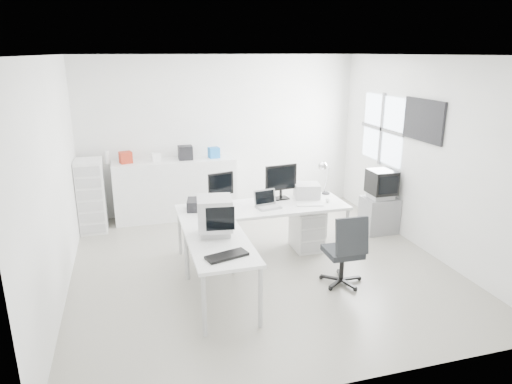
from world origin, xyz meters
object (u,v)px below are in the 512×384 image
object	(u,v)px
main_desk	(263,231)
lcd_monitor_large	(281,182)
laptop	(268,201)
laser_printer	(307,191)
crt_monitor	(215,217)
office_chair	(343,248)
filing_cabinet	(91,196)
side_desk	(220,272)
tv_cabinet	(379,215)
crt_tv	(381,184)
drawer_pedestal	(307,229)
sideboard	(176,189)
inkjet_printer	(202,204)
lcd_monitor_small	(221,188)

from	to	relation	value
main_desk	lcd_monitor_large	xyz separation A→B (m)	(0.35, 0.25, 0.63)
laptop	laser_printer	xyz separation A→B (m)	(0.70, 0.32, -0.00)
main_desk	crt_monitor	distance (m)	1.35
office_chair	filing_cabinet	bearing A→B (deg)	139.95
side_desk	tv_cabinet	size ratio (longest dim) A/B	2.41
main_desk	office_chair	xyz separation A→B (m)	(0.72, -1.09, 0.11)
side_desk	laptop	distance (m)	1.43
main_desk	crt_tv	bearing A→B (deg)	9.59
drawer_pedestal	crt_monitor	xyz separation A→B (m)	(-1.55, -0.90, 0.68)
drawer_pedestal	tv_cabinet	size ratio (longest dim) A/B	1.03
office_chair	laser_printer	bearing A→B (deg)	90.19
drawer_pedestal	laser_printer	xyz separation A→B (m)	(0.05, 0.17, 0.55)
crt_monitor	filing_cabinet	size ratio (longest dim) A/B	0.38
main_desk	side_desk	distance (m)	1.39
side_desk	laser_printer	xyz separation A→B (m)	(1.60, 1.32, 0.48)
laser_printer	crt_tv	world-z (taller)	crt_tv
filing_cabinet	side_desk	bearing A→B (deg)	-60.71
crt_monitor	office_chair	distance (m)	1.66
sideboard	tv_cabinet	bearing A→B (deg)	-26.98
crt_monitor	tv_cabinet	size ratio (longest dim) A/B	0.79
lcd_monitor_large	filing_cabinet	bearing A→B (deg)	144.52
crt_monitor	sideboard	xyz separation A→B (m)	(-0.18, 2.79, -0.45)
side_desk	crt_monitor	world-z (taller)	crt_monitor
main_desk	laptop	size ratio (longest dim) A/B	7.23
lcd_monitor_large	office_chair	xyz separation A→B (m)	(0.37, -1.34, -0.52)
drawer_pedestal	sideboard	distance (m)	2.57
side_desk	lcd_monitor_large	world-z (taller)	lcd_monitor_large
side_desk	laser_printer	world-z (taller)	laser_printer
drawer_pedestal	tv_cabinet	bearing A→B (deg)	12.30
main_desk	sideboard	world-z (taller)	sideboard
side_desk	inkjet_printer	size ratio (longest dim) A/B	3.50
office_chair	tv_cabinet	size ratio (longest dim) A/B	1.66
inkjet_printer	laser_printer	xyz separation A→B (m)	(1.60, 0.12, 0.03)
sideboard	side_desk	bearing A→B (deg)	-86.70
inkjet_printer	crt_monitor	size ratio (longest dim) A/B	0.88
crt_tv	sideboard	size ratio (longest dim) A/B	0.24
office_chair	tv_cabinet	xyz separation A→B (m)	(1.37, 1.44, -0.19)
tv_cabinet	filing_cabinet	distance (m)	4.70
main_desk	crt_monitor	size ratio (longest dim) A/B	5.25
lcd_monitor_large	crt_monitor	world-z (taller)	lcd_monitor_large
office_chair	filing_cabinet	size ratio (longest dim) A/B	0.81
crt_monitor	lcd_monitor_small	bearing A→B (deg)	82.21
lcd_monitor_large	sideboard	xyz separation A→B (m)	(-1.38, 1.69, -0.48)
tv_cabinet	filing_cabinet	world-z (taller)	filing_cabinet
side_desk	office_chair	size ratio (longest dim) A/B	1.45
drawer_pedestal	inkjet_printer	distance (m)	1.64
lcd_monitor_large	laptop	world-z (taller)	lcd_monitor_large
laptop	side_desk	bearing A→B (deg)	-141.81
side_desk	laptop	size ratio (longest dim) A/B	4.22
main_desk	drawer_pedestal	size ratio (longest dim) A/B	4.00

